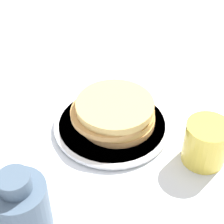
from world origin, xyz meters
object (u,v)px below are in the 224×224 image
Objects in this scene: plate at (112,125)px; cream_jug at (21,207)px; pancake_stack at (114,113)px; juice_glass at (206,143)px.

cream_jug reaches higher than plate.
cream_jug is at bearing 2.40° from plate.
pancake_stack is 0.25m from cream_jug.
pancake_stack is at bearing -83.41° from juice_glass.
juice_glass is at bearing 96.79° from plate.
plate is at bearing -83.21° from juice_glass.
pancake_stack is at bearing -178.50° from cream_jug.
juice_glass is (-0.02, 0.18, 0.03)m from plate.
cream_jug reaches higher than juice_glass.
plate is 0.03m from pancake_stack.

